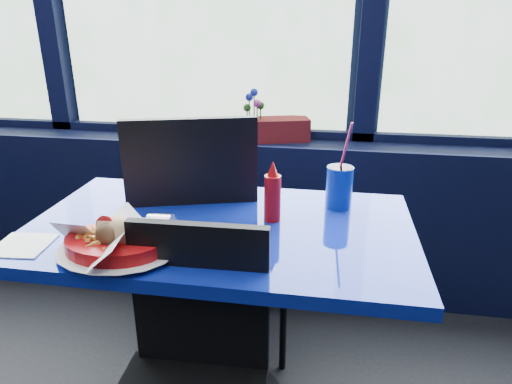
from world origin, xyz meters
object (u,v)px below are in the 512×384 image
Objects in this scene: chair_near_front at (190,371)px; soda_cup at (339,186)px; food_basket at (119,242)px; near_table at (221,274)px; flower_vase at (253,126)px; chair_near_back at (214,226)px; ketchup_bottle at (272,195)px; planter_box at (253,130)px.

soda_cup is (0.36, 0.57, 0.32)m from chair_near_front.
food_basket is 1.20× the size of soda_cup.
flower_vase is at bearing 92.46° from near_table.
food_basket is (-0.13, -0.52, 0.19)m from chair_near_back.
near_table is at bearing -159.12° from ketchup_bottle.
flower_vase is at bearing 104.03° from ketchup_bottle.
near_table is at bearing -87.54° from flower_vase.
chair_near_back is 5.31× the size of ketchup_bottle.
chair_near_back reaches higher than ketchup_bottle.
chair_near_front is 4.40× the size of ketchup_bottle.
soda_cup is at bearing -57.48° from flower_vase.
planter_box is at bearing -112.68° from chair_near_back.
near_table is at bearing -103.47° from planter_box.
planter_box is at bearing 101.98° from food_basket.
ketchup_bottle is (0.19, -0.77, -0.04)m from flower_vase.
chair_near_back reaches higher than chair_near_front.
soda_cup is (0.40, -0.63, -0.05)m from flower_vase.
near_table is 2.25× the size of planter_box.
chair_near_back is at bearing -96.14° from flower_vase.
chair_near_front is 0.83× the size of chair_near_back.
chair_near_front reaches higher than food_basket.
chair_near_front is 1.64× the size of planter_box.
flower_vase is 1.09m from food_basket.
chair_near_front reaches higher than near_table.
ketchup_bottle reaches higher than food_basket.
chair_near_back is 0.57m from food_basket.
chair_near_back is at bearing -111.87° from planter_box.
ketchup_bottle is at bearing -75.97° from flower_vase.
chair_near_front is (0.00, -0.37, -0.07)m from near_table.
planter_box is 1.76× the size of soda_cup.
near_table is 1.14× the size of chair_near_back.
ketchup_bottle reaches higher than planter_box.
flower_vase is 0.75m from soda_cup.
chair_near_front is 1.26m from planter_box.
food_basket is at bearing -133.36° from near_table.
food_basket is at bearing -143.21° from soda_cup.
near_table is 0.89m from planter_box.
planter_box is 0.81m from ketchup_bottle.
chair_near_front is 1.26m from flower_vase.
chair_near_back is (-0.10, 0.28, 0.04)m from near_table.
near_table is at bearing 88.79° from chair_near_front.
soda_cup is at bearing 58.46° from food_basket.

